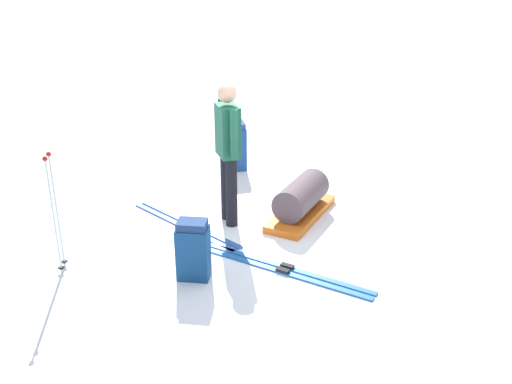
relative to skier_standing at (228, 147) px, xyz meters
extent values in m
plane|color=white|center=(0.60, 0.49, -0.95)|extent=(80.00, 80.00, 0.00)
cylinder|color=black|center=(0.08, 0.05, -0.53)|extent=(0.14, 0.14, 0.85)
cylinder|color=black|center=(-0.08, -0.05, -0.53)|extent=(0.14, 0.14, 0.85)
cube|color=#19533B|center=(0.00, 0.00, 0.20)|extent=(0.40, 0.37, 0.60)
cylinder|color=#19533B|center=(0.20, 0.13, 0.23)|extent=(0.09, 0.09, 0.58)
cylinder|color=#19533B|center=(-0.20, -0.13, 0.23)|extent=(0.09, 0.09, 0.58)
sphere|color=tan|center=(0.00, 0.00, 0.64)|extent=(0.22, 0.22, 0.22)
cube|color=#29539F|center=(0.20, -0.45, -0.94)|extent=(0.92, 1.58, 0.02)
cube|color=black|center=(0.20, -0.45, -0.92)|extent=(0.12, 0.15, 0.03)
cube|color=#29539F|center=(0.29, -0.50, -0.94)|extent=(0.92, 1.58, 0.02)
cube|color=black|center=(0.29, -0.50, -0.92)|extent=(0.12, 0.15, 0.03)
cube|color=#1F5AA5|center=(1.01, 0.88, -0.94)|extent=(0.62, 1.91, 0.02)
cube|color=black|center=(1.01, 0.88, -0.92)|extent=(0.10, 0.15, 0.03)
cube|color=#1F5AA5|center=(0.92, 0.90, -0.94)|extent=(0.62, 1.91, 0.02)
cube|color=black|center=(0.92, 0.90, -0.92)|extent=(0.10, 0.15, 0.03)
cube|color=navy|center=(1.31, 0.01, -0.68)|extent=(0.27, 0.35, 0.56)
cube|color=navy|center=(1.31, 0.01, -0.36)|extent=(0.24, 0.31, 0.08)
cube|color=navy|center=(-1.72, -0.39, -0.64)|extent=(0.39, 0.35, 0.63)
cube|color=navy|center=(-1.72, -0.39, -0.29)|extent=(0.35, 0.31, 0.08)
cylinder|color=#AABDB8|center=(1.45, -1.38, -0.34)|extent=(0.02, 0.02, 1.23)
sphere|color=#A51919|center=(1.45, -1.38, 0.31)|extent=(0.05, 0.05, 0.05)
cylinder|color=black|center=(1.45, -1.38, -0.89)|extent=(0.07, 0.07, 0.01)
cylinder|color=#AABDB8|center=(1.57, -1.34, -0.34)|extent=(0.02, 0.02, 1.23)
sphere|color=#A51919|center=(1.57, -1.34, 0.31)|extent=(0.05, 0.05, 0.05)
cylinder|color=black|center=(1.57, -1.34, -0.89)|extent=(0.07, 0.07, 0.01)
cube|color=orange|center=(-0.33, 0.81, -0.91)|extent=(1.29, 0.71, 0.09)
cylinder|color=#57474E|center=(-0.33, 0.81, -0.66)|extent=(0.92, 0.58, 0.40)
camera|label=1|loc=(6.33, 1.95, 2.36)|focal=42.69mm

